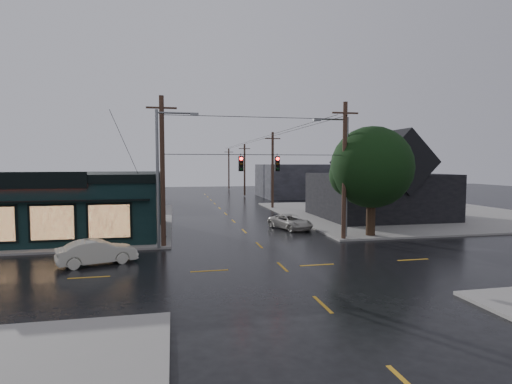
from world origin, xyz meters
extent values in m
plane|color=black|center=(0.00, 0.00, 0.00)|extent=(160.00, 160.00, 0.00)
cube|color=gray|center=(-20.00, 20.00, 0.07)|extent=(28.00, 28.00, 0.15)
cube|color=gray|center=(20.00, 20.00, 0.07)|extent=(28.00, 28.00, 0.15)
cube|color=black|center=(-15.00, 13.00, 2.25)|extent=(16.00, 12.00, 4.20)
cube|color=black|center=(-15.00, 13.00, 4.65)|extent=(16.30, 12.30, 0.60)
cube|color=#FF1E14|center=(-15.00, 6.89, 4.60)|extent=(7.00, 0.16, 0.90)
cube|color=black|center=(15.00, 17.00, 2.40)|extent=(12.00, 11.00, 4.50)
cylinder|color=black|center=(9.10, 7.31, 2.07)|extent=(0.70, 0.70, 3.85)
sphere|color=black|center=(9.10, 7.31, 5.41)|extent=(6.27, 6.27, 6.27)
cylinder|color=black|center=(0.00, 6.50, 6.30)|extent=(13.00, 0.04, 0.04)
cube|color=#3B302B|center=(-14.00, 40.00, 2.20)|extent=(12.00, 10.00, 4.40)
cube|color=#232328|center=(16.00, 45.00, 2.80)|extent=(14.00, 12.00, 5.60)
imported|color=beige|center=(-10.07, 2.70, 0.70)|extent=(4.52, 2.83, 1.41)
imported|color=#AFABA1|center=(4.13, 12.24, 0.63)|extent=(3.54, 4.97, 1.26)
camera|label=1|loc=(-5.84, -20.82, 5.64)|focal=28.00mm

